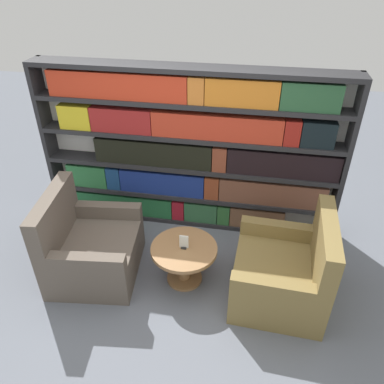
{
  "coord_description": "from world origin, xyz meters",
  "views": [
    {
      "loc": [
        0.72,
        -2.44,
        2.89
      ],
      "look_at": [
        0.15,
        0.7,
        0.8
      ],
      "focal_mm": 35.0,
      "sensor_mm": 36.0,
      "label": 1
    }
  ],
  "objects": [
    {
      "name": "table_sign",
      "position": [
        0.15,
        0.26,
        0.49
      ],
      "size": [
        0.09,
        0.06,
        0.15
      ],
      "color": "black",
      "rests_on": "coffee_table"
    },
    {
      "name": "armchair_left",
      "position": [
        -0.83,
        0.22,
        0.3
      ],
      "size": [
        0.95,
        1.02,
        0.93
      ],
      "rotation": [
        0.0,
        0.0,
        1.69
      ],
      "color": "brown",
      "rests_on": "ground_plane"
    },
    {
      "name": "coffee_table",
      "position": [
        0.15,
        0.26,
        0.31
      ],
      "size": [
        0.66,
        0.66,
        0.43
      ],
      "color": "olive",
      "rests_on": "ground_plane"
    },
    {
      "name": "ground_plane",
      "position": [
        0.0,
        0.0,
        0.0
      ],
      "size": [
        14.0,
        14.0,
        0.0
      ],
      "primitive_type": "plane",
      "color": "slate"
    },
    {
      "name": "armchair_right",
      "position": [
        1.13,
        0.23,
        0.3
      ],
      "size": [
        0.88,
        0.96,
        0.93
      ],
      "rotation": [
        0.0,
        0.0,
        -1.61
      ],
      "color": "olive",
      "rests_on": "ground_plane"
    },
    {
      "name": "bookshelf",
      "position": [
        0.02,
        1.3,
        0.95
      ],
      "size": [
        3.42,
        0.3,
        1.9
      ],
      "color": "silver",
      "rests_on": "ground_plane"
    }
  ]
}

